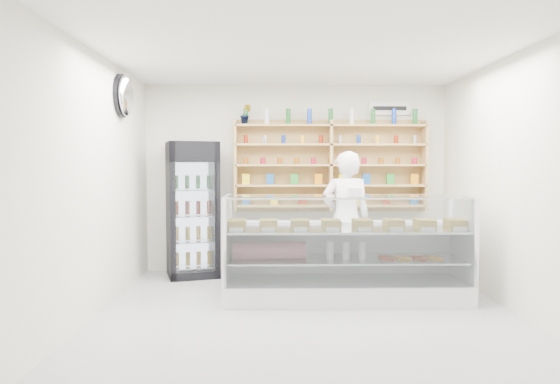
{
  "coord_description": "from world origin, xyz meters",
  "views": [
    {
      "loc": [
        -0.38,
        -5.03,
        1.59
      ],
      "look_at": [
        -0.27,
        0.9,
        1.28
      ],
      "focal_mm": 32.0,
      "sensor_mm": 36.0,
      "label": 1
    }
  ],
  "objects": [
    {
      "name": "security_mirror",
      "position": [
        -2.17,
        1.2,
        2.45
      ],
      "size": [
        0.15,
        0.5,
        0.5
      ],
      "primitive_type": "ellipsoid",
      "color": "silver",
      "rests_on": "left_wall"
    },
    {
      "name": "potted_plant",
      "position": [
        -0.75,
        2.34,
        2.34
      ],
      "size": [
        0.18,
        0.16,
        0.29
      ],
      "primitive_type": "imported",
      "rotation": [
        0.0,
        0.0,
        0.17
      ],
      "color": "#1E6626",
      "rests_on": "wall_shelving"
    },
    {
      "name": "drinks_cooler",
      "position": [
        -1.51,
        2.14,
        0.97
      ],
      "size": [
        0.86,
        0.84,
        1.93
      ],
      "rotation": [
        0.0,
        0.0,
        0.29
      ],
      "color": "black",
      "rests_on": "floor"
    },
    {
      "name": "display_counter",
      "position": [
        0.5,
        0.83,
        0.35
      ],
      "size": [
        2.85,
        0.85,
        1.24
      ],
      "color": "white",
      "rests_on": "floor"
    },
    {
      "name": "room",
      "position": [
        0.0,
        0.0,
        1.4
      ],
      "size": [
        5.0,
        5.0,
        5.0
      ],
      "color": "#9A9B9F",
      "rests_on": "ground"
    },
    {
      "name": "wall_shelving",
      "position": [
        0.5,
        2.34,
        1.59
      ],
      "size": [
        2.84,
        0.28,
        1.33
      ],
      "color": "tan",
      "rests_on": "back_wall"
    },
    {
      "name": "wall_sign",
      "position": [
        1.4,
        2.47,
        2.45
      ],
      "size": [
        0.62,
        0.03,
        0.2
      ],
      "primitive_type": "cube",
      "color": "white",
      "rests_on": "back_wall"
    },
    {
      "name": "shop_worker",
      "position": [
        0.61,
        1.51,
        0.89
      ],
      "size": [
        0.65,
        0.43,
        1.78
      ],
      "primitive_type": "imported",
      "rotation": [
        0.0,
        0.0,
        3.13
      ],
      "color": "silver",
      "rests_on": "floor"
    }
  ]
}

